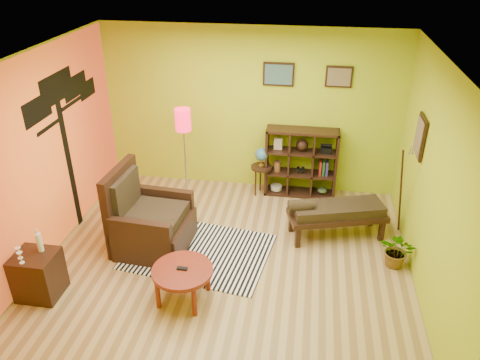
% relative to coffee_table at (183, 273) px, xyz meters
% --- Properties ---
extents(ground, '(5.00, 5.00, 0.00)m').
position_rel_coffee_table_xyz_m(ground, '(0.40, 0.85, -0.40)').
color(ground, tan).
rests_on(ground, ground).
extents(room_shell, '(5.04, 4.54, 2.82)m').
position_rel_coffee_table_xyz_m(room_shell, '(0.31, 0.87, 1.40)').
color(room_shell, '#A9C31B').
rests_on(room_shell, ground).
extents(zebra_rug, '(2.15, 1.69, 0.01)m').
position_rel_coffee_table_xyz_m(zebra_rug, '(-0.04, 0.97, -0.39)').
color(zebra_rug, white).
rests_on(zebra_rug, ground).
extents(coffee_table, '(0.75, 0.75, 0.48)m').
position_rel_coffee_table_xyz_m(coffee_table, '(0.00, 0.00, 0.00)').
color(coffee_table, maroon).
rests_on(coffee_table, ground).
extents(armchair, '(1.07, 1.08, 1.22)m').
position_rel_coffee_table_xyz_m(armchair, '(-0.78, 1.02, -0.03)').
color(armchair, black).
rests_on(armchair, ground).
extents(side_cabinet, '(0.51, 0.47, 0.92)m').
position_rel_coffee_table_xyz_m(side_cabinet, '(-1.80, -0.20, -0.09)').
color(side_cabinet, black).
rests_on(side_cabinet, ground).
extents(floor_lamp, '(0.26, 0.26, 1.70)m').
position_rel_coffee_table_xyz_m(floor_lamp, '(-0.52, 2.19, 0.98)').
color(floor_lamp, silver).
rests_on(floor_lamp, ground).
extents(globe_table, '(0.36, 0.36, 0.87)m').
position_rel_coffee_table_xyz_m(globe_table, '(0.64, 2.77, 0.26)').
color(globe_table, black).
rests_on(globe_table, ground).
extents(cube_shelf, '(1.20, 0.35, 1.20)m').
position_rel_coffee_table_xyz_m(cube_shelf, '(1.32, 2.88, 0.20)').
color(cube_shelf, black).
rests_on(cube_shelf, ground).
extents(bench, '(1.52, 0.90, 0.66)m').
position_rel_coffee_table_xyz_m(bench, '(1.86, 1.67, 0.03)').
color(bench, black).
rests_on(bench, ground).
extents(potted_plant, '(0.61, 0.64, 0.40)m').
position_rel_coffee_table_xyz_m(potted_plant, '(2.70, 1.08, -0.20)').
color(potted_plant, '#26661E').
rests_on(potted_plant, ground).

